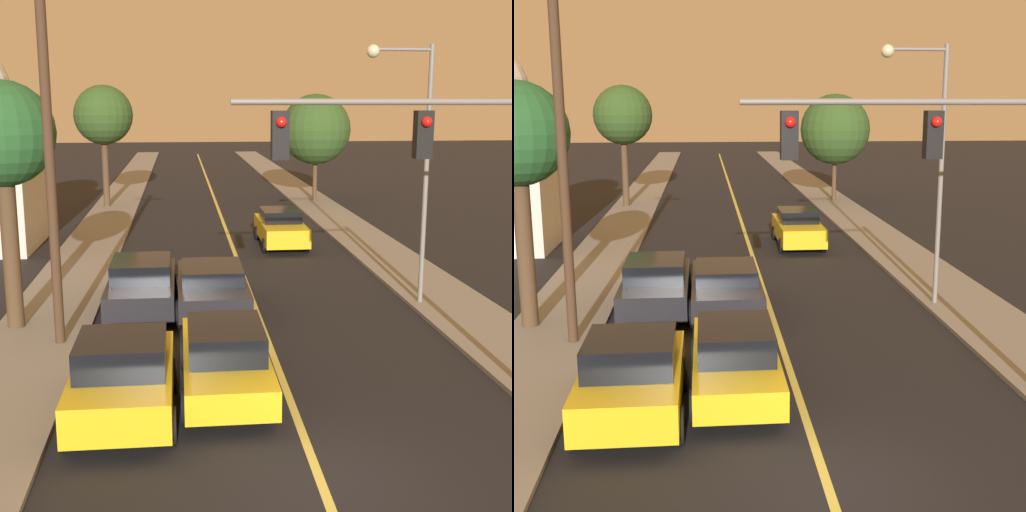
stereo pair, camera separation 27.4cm
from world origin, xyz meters
TOP-DOWN VIEW (x-y plane):
  - ground_plane at (0.00, 0.00)m, footprint 200.00×200.00m
  - road_surface at (0.00, 36.00)m, footprint 9.05×80.00m
  - sidewalk_left at (-5.78, 36.00)m, footprint 2.50×80.00m
  - sidewalk_right at (5.78, 36.00)m, footprint 2.50×80.00m
  - car_near_lane_front at (-1.27, 3.82)m, footprint 1.84×4.61m
  - car_near_lane_second at (-1.27, 9.75)m, footprint 2.04×4.86m
  - car_outer_lane_front at (-3.26, 2.81)m, footprint 1.98×3.91m
  - car_outer_lane_second at (-3.26, 10.03)m, footprint 1.98×4.78m
  - car_far_oncoming at (2.04, 19.07)m, footprint 1.88×4.63m
  - traffic_signal_mast at (2.88, 3.23)m, footprint 6.18×0.42m
  - streetlamp_right at (4.44, 9.68)m, footprint 1.91×0.36m
  - utility_pole_left at (-5.13, 7.08)m, footprint 1.60×0.24m
  - tree_left_near at (-6.48, 8.49)m, footprint 2.64×2.64m
  - tree_left_far at (-6.27, 30.94)m, footprint 3.28×3.28m
  - tree_right_near at (5.93, 32.03)m, footprint 4.12×4.12m

SIDE VIEW (x-z plane):
  - ground_plane at x=0.00m, z-range 0.00..0.00m
  - road_surface at x=0.00m, z-range 0.00..0.01m
  - sidewalk_left at x=-5.78m, z-range 0.00..0.12m
  - sidewalk_right at x=5.78m, z-range 0.00..0.12m
  - car_near_lane_second at x=-1.27m, z-range 0.06..1.46m
  - car_near_lane_front at x=-1.27m, z-range 0.02..1.52m
  - car_far_oncoming at x=2.04m, z-range 0.02..1.53m
  - car_outer_lane_second at x=-3.26m, z-range 0.02..1.57m
  - car_outer_lane_front at x=-3.26m, z-range 0.01..1.65m
  - tree_right_near at x=5.93m, z-range 1.19..7.47m
  - traffic_signal_mast at x=2.88m, z-range 1.49..7.52m
  - utility_pole_left at x=-5.13m, z-range 0.29..9.26m
  - streetlamp_right at x=4.44m, z-range 1.15..8.49m
  - tree_left_near at x=-6.48m, z-range 1.85..8.18m
  - tree_left_far at x=-6.27m, z-range 1.80..8.54m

